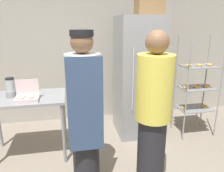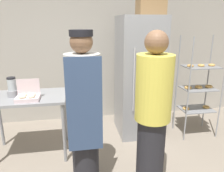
{
  "view_description": "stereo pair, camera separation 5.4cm",
  "coord_description": "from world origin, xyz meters",
  "px_view_note": "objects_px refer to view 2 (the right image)",
  "views": [
    {
      "loc": [
        -0.44,
        -1.72,
        1.85
      ],
      "look_at": [
        0.04,
        0.73,
        1.11
      ],
      "focal_mm": 35.0,
      "sensor_mm": 36.0,
      "label": 1
    },
    {
      "loc": [
        -0.39,
        -1.73,
        1.85
      ],
      "look_at": [
        0.04,
        0.73,
        1.11
      ],
      "focal_mm": 35.0,
      "sensor_mm": 36.0,
      "label": 2
    }
  ],
  "objects_px": {
    "refrigerator": "(139,77)",
    "baking_rack": "(199,88)",
    "blender_pitcher": "(12,88)",
    "person_baker": "(84,110)",
    "cardboard_storage_box": "(151,6)",
    "donut_box": "(28,97)",
    "person_customer": "(152,115)"
  },
  "relations": [
    {
      "from": "refrigerator",
      "to": "person_customer",
      "type": "xyz_separation_m",
      "value": [
        -0.25,
        -1.35,
        -0.06
      ]
    },
    {
      "from": "cardboard_storage_box",
      "to": "person_baker",
      "type": "xyz_separation_m",
      "value": [
        -1.08,
        -1.07,
        -1.14
      ]
    },
    {
      "from": "donut_box",
      "to": "cardboard_storage_box",
      "type": "bearing_deg",
      "value": 15.63
    },
    {
      "from": "blender_pitcher",
      "to": "person_baker",
      "type": "relative_size",
      "value": 0.15
    },
    {
      "from": "refrigerator",
      "to": "cardboard_storage_box",
      "type": "relative_size",
      "value": 4.74
    },
    {
      "from": "person_baker",
      "to": "person_customer",
      "type": "bearing_deg",
      "value": -16.6
    },
    {
      "from": "refrigerator",
      "to": "cardboard_storage_box",
      "type": "bearing_deg",
      "value": -27.69
    },
    {
      "from": "donut_box",
      "to": "blender_pitcher",
      "type": "distance_m",
      "value": 0.3
    },
    {
      "from": "donut_box",
      "to": "cardboard_storage_box",
      "type": "distance_m",
      "value": 2.17
    },
    {
      "from": "person_customer",
      "to": "refrigerator",
      "type": "bearing_deg",
      "value": 79.49
    },
    {
      "from": "person_baker",
      "to": "cardboard_storage_box",
      "type": "bearing_deg",
      "value": 44.77
    },
    {
      "from": "cardboard_storage_box",
      "to": "person_customer",
      "type": "bearing_deg",
      "value": -106.41
    },
    {
      "from": "baking_rack",
      "to": "person_baker",
      "type": "relative_size",
      "value": 0.93
    },
    {
      "from": "baking_rack",
      "to": "donut_box",
      "type": "bearing_deg",
      "value": -173.09
    },
    {
      "from": "refrigerator",
      "to": "baking_rack",
      "type": "distance_m",
      "value": 0.99
    },
    {
      "from": "donut_box",
      "to": "refrigerator",
      "type": "bearing_deg",
      "value": 18.89
    },
    {
      "from": "baking_rack",
      "to": "blender_pitcher",
      "type": "relative_size",
      "value": 6.17
    },
    {
      "from": "person_customer",
      "to": "person_baker",
      "type": "bearing_deg",
      "value": 163.4
    },
    {
      "from": "person_customer",
      "to": "donut_box",
      "type": "bearing_deg",
      "value": 150.52
    },
    {
      "from": "person_baker",
      "to": "donut_box",
      "type": "bearing_deg",
      "value": 140.04
    },
    {
      "from": "blender_pitcher",
      "to": "person_baker",
      "type": "height_order",
      "value": "person_baker"
    },
    {
      "from": "blender_pitcher",
      "to": "person_customer",
      "type": "distance_m",
      "value": 1.89
    },
    {
      "from": "cardboard_storage_box",
      "to": "person_baker",
      "type": "relative_size",
      "value": 0.23
    },
    {
      "from": "donut_box",
      "to": "person_baker",
      "type": "relative_size",
      "value": 0.17
    },
    {
      "from": "baking_rack",
      "to": "person_customer",
      "type": "height_order",
      "value": "person_customer"
    },
    {
      "from": "refrigerator",
      "to": "blender_pitcher",
      "type": "relative_size",
      "value": 7.28
    },
    {
      "from": "donut_box",
      "to": "blender_pitcher",
      "type": "relative_size",
      "value": 1.1
    },
    {
      "from": "cardboard_storage_box",
      "to": "person_baker",
      "type": "bearing_deg",
      "value": -135.23
    },
    {
      "from": "blender_pitcher",
      "to": "cardboard_storage_box",
      "type": "relative_size",
      "value": 0.65
    },
    {
      "from": "baking_rack",
      "to": "person_baker",
      "type": "height_order",
      "value": "person_baker"
    },
    {
      "from": "donut_box",
      "to": "person_customer",
      "type": "height_order",
      "value": "person_customer"
    },
    {
      "from": "baking_rack",
      "to": "cardboard_storage_box",
      "type": "distance_m",
      "value": 1.51
    }
  ]
}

